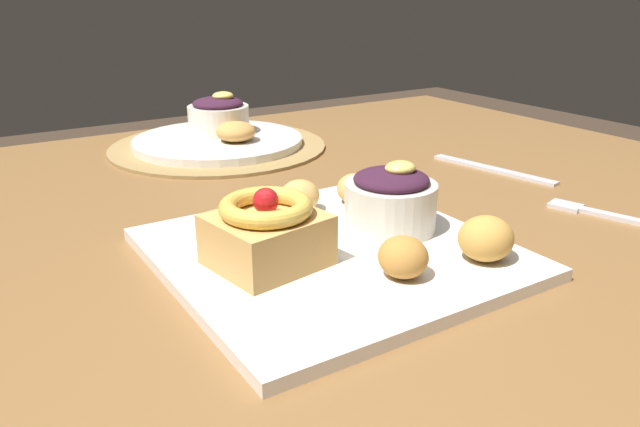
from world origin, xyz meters
The scene contains 14 objects.
dining_table centered at (0.00, 0.00, 0.64)m, with size 1.37×1.01×0.73m.
woven_placemat centered at (0.07, 0.31, 0.73)m, with size 0.34×0.34×0.01m, color #997A47.
front_plate centered at (-0.01, -0.13, 0.74)m, with size 0.31×0.31×0.01m, color white.
cake_slice centered at (-0.07, -0.13, 0.77)m, with size 0.10×0.10×0.07m.
berry_ramekin centered at (0.07, -0.13, 0.77)m, with size 0.09×0.09×0.07m.
fritter_front centered at (0.10, -0.23, 0.76)m, with size 0.05×0.05×0.04m, color gold.
fritter_middle centered at (0.02, -0.03, 0.76)m, with size 0.04×0.04×0.04m, color tan.
fritter_back centered at (0.01, -0.22, 0.76)m, with size 0.04×0.04×0.04m, color #BC7F38.
fritter_extra centered at (0.09, -0.04, 0.76)m, with size 0.04×0.04×0.03m, color tan.
back_plate centered at (0.07, 0.31, 0.74)m, with size 0.27×0.27×0.01m, color white.
back_ramekin centered at (0.09, 0.34, 0.78)m, with size 0.10×0.10×0.07m.
back_pastry centered at (0.09, 0.27, 0.76)m, with size 0.06×0.06×0.03m, color #C68E47.
fork centered at (0.31, -0.20, 0.73)m, with size 0.05×0.13×0.00m.
knife centered at (0.35, -0.01, 0.73)m, with size 0.19×0.02×0.00m, color silver.
Camera 1 is at (-0.30, -0.58, 0.98)m, focal length 34.36 mm.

